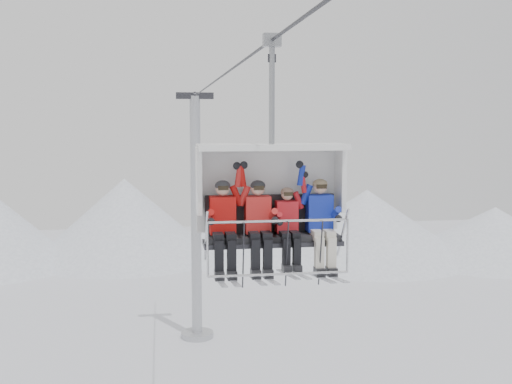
{
  "coord_description": "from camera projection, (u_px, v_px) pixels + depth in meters",
  "views": [
    {
      "loc": [
        -1.9,
        -12.64,
        11.94
      ],
      "look_at": [
        0.0,
        0.0,
        10.53
      ],
      "focal_mm": 45.0,
      "sensor_mm": 36.0,
      "label": 1
    }
  ],
  "objects": [
    {
      "name": "ridgeline",
      "position": [
        165.0,
        228.0,
        54.8
      ],
      "size": [
        72.0,
        21.0,
        7.0
      ],
      "color": "white",
      "rests_on": "ground"
    },
    {
      "name": "lift_tower_right",
      "position": [
        196.0,
        235.0,
        35.0
      ],
      "size": [
        2.0,
        1.8,
        13.48
      ],
      "color": "#A5A7AC",
      "rests_on": "ground"
    },
    {
      "name": "haul_cable",
      "position": [
        256.0,
        52.0,
        12.55
      ],
      "size": [
        0.06,
        50.0,
        0.06
      ],
      "primitive_type": "cylinder",
      "rotation": [
        1.57,
        0.0,
        0.0
      ],
      "color": "#2C2C31",
      "rests_on": "lift_tower_left"
    },
    {
      "name": "chairlift_carrier",
      "position": [
        270.0,
        192.0,
        11.19
      ],
      "size": [
        2.54,
        1.17,
        3.98
      ],
      "color": "black",
      "rests_on": "haul_cable"
    },
    {
      "name": "skier_far_left",
      "position": [
        223.0,
        223.0,
        10.81
      ],
      "size": [
        0.44,
        1.69,
        1.72
      ],
      "color": "#B40F0C",
      "rests_on": "chairlift_carrier"
    },
    {
      "name": "skier_center_left",
      "position": [
        259.0,
        222.0,
        10.9
      ],
      "size": [
        0.43,
        1.69,
        1.7
      ],
      "color": "red",
      "rests_on": "chairlift_carrier"
    },
    {
      "name": "skier_center_right",
      "position": [
        288.0,
        225.0,
        10.97
      ],
      "size": [
        0.37,
        1.69,
        1.51
      ],
      "color": "red",
      "rests_on": "chairlift_carrier"
    },
    {
      "name": "skier_far_right",
      "position": [
        321.0,
        220.0,
        11.06
      ],
      "size": [
        0.44,
        1.69,
        1.72
      ],
      "color": "#172CAF",
      "rests_on": "chairlift_carrier"
    }
  ]
}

